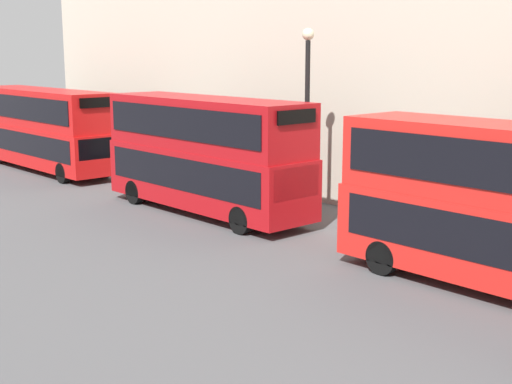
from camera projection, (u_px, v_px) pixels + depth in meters
The scene contains 4 objects.
bus_second_in_queue at pixel (205, 151), 27.68m from camera, with size 2.59×10.00×4.54m.
bus_third_in_queue at pixel (44, 126), 37.83m from camera, with size 2.59×11.50×4.32m.
street_lamp at pixel (307, 105), 26.12m from camera, with size 0.44×0.44×7.11m.
pedestrian at pixel (223, 178), 31.31m from camera, with size 0.36×0.36×1.76m.
Camera 1 is at (-15.35, -2.42, 6.31)m, focal length 50.00 mm.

